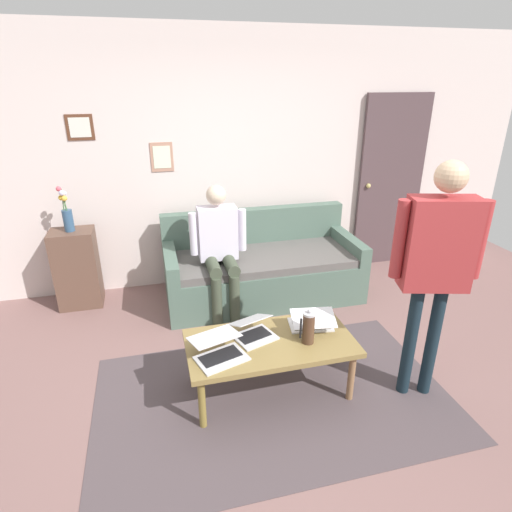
{
  "coord_description": "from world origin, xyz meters",
  "views": [
    {
      "loc": [
        0.87,
        2.36,
        2.2
      ],
      "look_at": [
        0.05,
        -0.84,
        0.8
      ],
      "focal_mm": 29.58,
      "sensor_mm": 36.0,
      "label": 1
    }
  ],
  "objects_px": {
    "coffee_table": "(270,346)",
    "laptop_right": "(219,351)",
    "french_press": "(308,327)",
    "laptop_center": "(311,322)",
    "flower_vase": "(67,214)",
    "person_seated": "(219,244)",
    "couch": "(262,269)",
    "side_shelf": "(77,268)",
    "person_standing": "(437,256)",
    "laptop_left": "(253,331)",
    "interior_door": "(390,183)"
  },
  "relations": [
    {
      "from": "french_press",
      "to": "interior_door",
      "type": "bearing_deg",
      "value": -131.22
    },
    {
      "from": "french_press",
      "to": "person_seated",
      "type": "distance_m",
      "value": 1.43
    },
    {
      "from": "laptop_center",
      "to": "laptop_right",
      "type": "bearing_deg",
      "value": 14.04
    },
    {
      "from": "coffee_table",
      "to": "person_seated",
      "type": "relative_size",
      "value": 0.95
    },
    {
      "from": "interior_door",
      "to": "side_shelf",
      "type": "bearing_deg",
      "value": 3.68
    },
    {
      "from": "interior_door",
      "to": "laptop_right",
      "type": "height_order",
      "value": "interior_door"
    },
    {
      "from": "coffee_table",
      "to": "laptop_center",
      "type": "bearing_deg",
      "value": -164.8
    },
    {
      "from": "couch",
      "to": "person_seated",
      "type": "height_order",
      "value": "person_seated"
    },
    {
      "from": "laptop_right",
      "to": "person_standing",
      "type": "height_order",
      "value": "person_standing"
    },
    {
      "from": "flower_vase",
      "to": "person_seated",
      "type": "distance_m",
      "value": 1.5
    },
    {
      "from": "interior_door",
      "to": "laptop_left",
      "type": "relative_size",
      "value": 5.55
    },
    {
      "from": "couch",
      "to": "coffee_table",
      "type": "distance_m",
      "value": 1.54
    },
    {
      "from": "coffee_table",
      "to": "side_shelf",
      "type": "height_order",
      "value": "side_shelf"
    },
    {
      "from": "laptop_right",
      "to": "flower_vase",
      "type": "distance_m",
      "value": 2.24
    },
    {
      "from": "couch",
      "to": "side_shelf",
      "type": "bearing_deg",
      "value": -7.86
    },
    {
      "from": "coffee_table",
      "to": "flower_vase",
      "type": "xyz_separation_m",
      "value": [
        1.55,
        -1.76,
        0.6
      ]
    },
    {
      "from": "coffee_table",
      "to": "laptop_right",
      "type": "bearing_deg",
      "value": 12.99
    },
    {
      "from": "person_standing",
      "to": "couch",
      "type": "bearing_deg",
      "value": -68.28
    },
    {
      "from": "coffee_table",
      "to": "person_standing",
      "type": "height_order",
      "value": "person_standing"
    },
    {
      "from": "laptop_left",
      "to": "french_press",
      "type": "relative_size",
      "value": 1.36
    },
    {
      "from": "laptop_right",
      "to": "flower_vase",
      "type": "xyz_separation_m",
      "value": [
        1.15,
        -1.85,
        0.5
      ]
    },
    {
      "from": "interior_door",
      "to": "person_seated",
      "type": "distance_m",
      "value": 2.36
    },
    {
      "from": "coffee_table",
      "to": "laptop_right",
      "type": "relative_size",
      "value": 2.92
    },
    {
      "from": "interior_door",
      "to": "laptop_left",
      "type": "height_order",
      "value": "interior_door"
    },
    {
      "from": "person_seated",
      "to": "laptop_center",
      "type": "bearing_deg",
      "value": 113.02
    },
    {
      "from": "laptop_left",
      "to": "french_press",
      "type": "xyz_separation_m",
      "value": [
        -0.36,
        0.17,
        0.08
      ]
    },
    {
      "from": "flower_vase",
      "to": "person_standing",
      "type": "height_order",
      "value": "person_standing"
    },
    {
      "from": "laptop_left",
      "to": "person_standing",
      "type": "xyz_separation_m",
      "value": [
        -1.16,
        0.38,
        0.64
      ]
    },
    {
      "from": "person_standing",
      "to": "laptop_left",
      "type": "bearing_deg",
      "value": -18.0
    },
    {
      "from": "couch",
      "to": "interior_door",
      "type": "bearing_deg",
      "value": -164.16
    },
    {
      "from": "interior_door",
      "to": "laptop_right",
      "type": "relative_size",
      "value": 4.91
    },
    {
      "from": "laptop_left",
      "to": "laptop_right",
      "type": "xyz_separation_m",
      "value": [
        0.29,
        0.18,
        0.0
      ]
    },
    {
      "from": "couch",
      "to": "laptop_center",
      "type": "bearing_deg",
      "value": 90.55
    },
    {
      "from": "flower_vase",
      "to": "person_seated",
      "type": "bearing_deg",
      "value": 160.83
    },
    {
      "from": "french_press",
      "to": "laptop_center",
      "type": "bearing_deg",
      "value": -118.53
    },
    {
      "from": "french_press",
      "to": "side_shelf",
      "type": "height_order",
      "value": "side_shelf"
    },
    {
      "from": "coffee_table",
      "to": "laptop_left",
      "type": "distance_m",
      "value": 0.17
    },
    {
      "from": "couch",
      "to": "laptop_right",
      "type": "relative_size",
      "value": 4.87
    },
    {
      "from": "laptop_left",
      "to": "person_seated",
      "type": "bearing_deg",
      "value": -88.01
    },
    {
      "from": "coffee_table",
      "to": "flower_vase",
      "type": "height_order",
      "value": "flower_vase"
    },
    {
      "from": "person_standing",
      "to": "laptop_center",
      "type": "bearing_deg",
      "value": -28.64
    },
    {
      "from": "laptop_right",
      "to": "french_press",
      "type": "relative_size",
      "value": 1.53
    },
    {
      "from": "person_standing",
      "to": "coffee_table",
      "type": "bearing_deg",
      "value": -15.2
    },
    {
      "from": "interior_door",
      "to": "flower_vase",
      "type": "height_order",
      "value": "interior_door"
    },
    {
      "from": "interior_door",
      "to": "french_press",
      "type": "relative_size",
      "value": 7.52
    },
    {
      "from": "laptop_left",
      "to": "person_standing",
      "type": "bearing_deg",
      "value": 162.0
    },
    {
      "from": "laptop_left",
      "to": "person_standing",
      "type": "relative_size",
      "value": 0.21
    },
    {
      "from": "couch",
      "to": "coffee_table",
      "type": "bearing_deg",
      "value": 77.26
    },
    {
      "from": "side_shelf",
      "to": "person_standing",
      "type": "relative_size",
      "value": 0.47
    },
    {
      "from": "laptop_center",
      "to": "flower_vase",
      "type": "bearing_deg",
      "value": -41.26
    }
  ]
}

